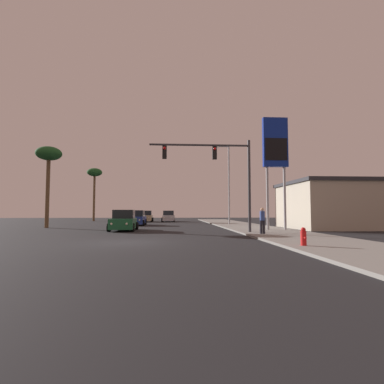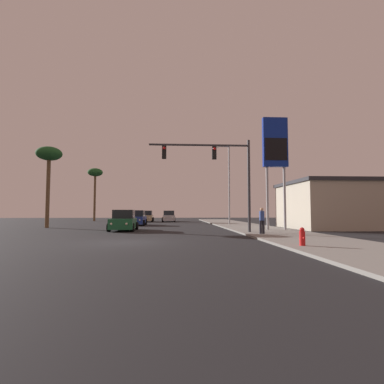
{
  "view_description": "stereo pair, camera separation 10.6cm",
  "coord_description": "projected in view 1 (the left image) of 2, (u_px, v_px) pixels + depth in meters",
  "views": [
    {
      "loc": [
        2.31,
        -15.28,
        1.54
      ],
      "look_at": [
        4.08,
        12.47,
        3.36
      ],
      "focal_mm": 28.0,
      "sensor_mm": 36.0,
      "label": 1
    },
    {
      "loc": [
        2.42,
        -15.29,
        1.54
      ],
      "look_at": [
        4.08,
        12.47,
        3.36
      ],
      "focal_mm": 28.0,
      "sensor_mm": 36.0,
      "label": 2
    }
  ],
  "objects": [
    {
      "name": "car_silver",
      "position": [
        168.0,
        217.0,
        46.2
      ],
      "size": [
        2.04,
        4.34,
        1.68
      ],
      "rotation": [
        0.0,
        0.0,
        3.17
      ],
      "color": "#B7B7BC",
      "rests_on": "ground"
    },
    {
      "name": "car_blue",
      "position": [
        137.0,
        218.0,
        33.79
      ],
      "size": [
        2.04,
        4.32,
        1.68
      ],
      "rotation": [
        0.0,
        0.0,
        3.13
      ],
      "color": "navy",
      "rests_on": "ground"
    },
    {
      "name": "ground_plane",
      "position": [
        127.0,
        242.0,
        14.97
      ],
      "size": [
        120.0,
        120.0,
        0.0
      ],
      "primitive_type": "plane",
      "color": "black"
    },
    {
      "name": "car_tan",
      "position": [
        146.0,
        217.0,
        45.37
      ],
      "size": [
        2.04,
        4.32,
        1.68
      ],
      "rotation": [
        0.0,
        0.0,
        3.16
      ],
      "color": "tan",
      "rests_on": "ground"
    },
    {
      "name": "street_lamp",
      "position": [
        228.0,
        180.0,
        34.02
      ],
      "size": [
        1.74,
        0.24,
        9.0
      ],
      "color": "#99999E",
      "rests_on": "sidewalk_right"
    },
    {
      "name": "building_gas_station",
      "position": [
        343.0,
        205.0,
        27.56
      ],
      "size": [
        10.3,
        8.3,
        4.3
      ],
      "color": "#B2A893",
      "rests_on": "ground"
    },
    {
      "name": "traffic_light_mast",
      "position": [
        221.0,
        166.0,
        21.06
      ],
      "size": [
        7.13,
        0.36,
        6.5
      ],
      "color": "#38383D",
      "rests_on": "sidewalk_right"
    },
    {
      "name": "gas_station_sign",
      "position": [
        275.0,
        148.0,
        24.09
      ],
      "size": [
        2.0,
        0.42,
        9.0
      ],
      "color": "#99999E",
      "rests_on": "sidewalk_right"
    },
    {
      "name": "palm_tree_far",
      "position": [
        95.0,
        175.0,
        48.65
      ],
      "size": [
        2.4,
        2.4,
        8.59
      ],
      "color": "brown",
      "rests_on": "ground"
    },
    {
      "name": "palm_tree_near",
      "position": [
        49.0,
        157.0,
        28.74
      ],
      "size": [
        2.4,
        2.4,
        7.78
      ],
      "color": "brown",
      "rests_on": "ground"
    },
    {
      "name": "car_green",
      "position": [
        124.0,
        221.0,
        24.27
      ],
      "size": [
        2.04,
        4.34,
        1.68
      ],
      "rotation": [
        0.0,
        0.0,
        3.18
      ],
      "color": "#195933",
      "rests_on": "ground"
    },
    {
      "name": "sidewalk_right",
      "position": [
        257.0,
        229.0,
        25.54
      ],
      "size": [
        5.0,
        60.0,
        0.12
      ],
      "color": "gray",
      "rests_on": "ground"
    },
    {
      "name": "car_white",
      "position": [
        125.0,
        217.0,
        44.89
      ],
      "size": [
        2.04,
        4.34,
        1.68
      ],
      "rotation": [
        0.0,
        0.0,
        3.18
      ],
      "color": "silver",
      "rests_on": "ground"
    },
    {
      "name": "pedestrian_on_sidewalk",
      "position": [
        262.0,
        219.0,
        19.22
      ],
      "size": [
        0.34,
        0.32,
        1.67
      ],
      "color": "#23232D",
      "rests_on": "sidewalk_right"
    },
    {
      "name": "fire_hydrant",
      "position": [
        303.0,
        237.0,
        12.54
      ],
      "size": [
        0.24,
        0.34,
        0.76
      ],
      "color": "red",
      "rests_on": "sidewalk_right"
    }
  ]
}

